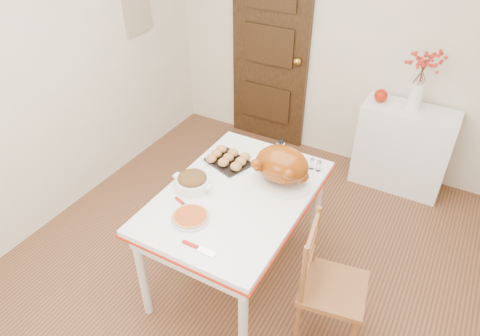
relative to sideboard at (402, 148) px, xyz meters
The scene contains 18 objects.
floor 2.00m from the sideboard, 114.46° to the right, with size 3.50×4.00×0.00m, color #4E2C1C.
wall_back 1.18m from the sideboard, 164.80° to the left, with size 3.50×0.00×2.50m, color beige.
wall_left 3.23m from the sideboard, 145.19° to the right, with size 0.00×4.00×2.50m, color beige.
door_back 1.64m from the sideboard, behind, with size 0.85×0.06×2.06m, color black.
photo_board 2.82m from the sideboard, 167.14° to the right, with size 0.03×0.35×0.45m, color #BCB697.
sideboard is the anchor object (origin of this frame).
kitchen_table 1.95m from the sideboard, 113.92° to the right, with size 0.93×1.36×0.82m, color white, non-canonical shape.
chair_oak 1.91m from the sideboard, 90.36° to the right, with size 0.41×0.41×0.92m, color #92592D, non-canonical shape.
berry_vase 0.67m from the sideboard, ahead, with size 0.27×0.27×0.52m, color white, non-canonical shape.
apple 0.56m from the sideboard, behind, with size 0.12×0.12×0.12m, color #A21B06.
turkey_platter 1.72m from the sideboard, 110.78° to the right, with size 0.44×0.35×0.28m, color #8E3D0C, non-canonical shape.
pumpkin_pie 2.37m from the sideboard, 113.00° to the right, with size 0.24×0.24×0.05m, color #AC3F17.
stuffing_dish 2.21m from the sideboard, 119.94° to the right, with size 0.29×0.23×0.11m, color brown, non-canonical shape.
rolls_tray 1.87m from the sideboard, 124.14° to the right, with size 0.30×0.23×0.08m, color #BB7D3B, non-canonical shape.
pie_server 2.48m from the sideboard, 107.39° to the right, with size 0.23×0.06×0.01m, color silver, non-canonical shape.
carving_knife 2.33m from the sideboard, 115.97° to the right, with size 0.24×0.06×0.01m, color silver, non-canonical shape.
drinking_glass 1.48m from the sideboard, 121.69° to the right, with size 0.06×0.06×0.11m, color white.
shaker_pair 1.41m from the sideboard, 108.76° to the right, with size 0.09×0.03×0.08m, color white, non-canonical shape.
Camera 1 is at (1.16, -1.99, 2.68)m, focal length 32.71 mm.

